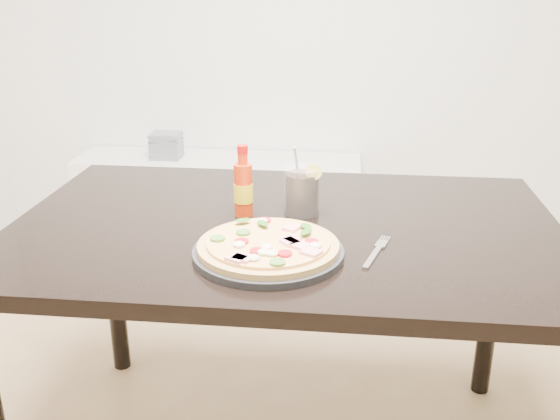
# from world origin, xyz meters

# --- Properties ---
(dining_table) EXTENTS (1.40, 0.90, 0.75)m
(dining_table) POSITION_xyz_m (-0.32, 0.64, 0.67)
(dining_table) COLOR black
(dining_table) RESTS_ON ground
(plate) EXTENTS (0.34, 0.34, 0.02)m
(plate) POSITION_xyz_m (-0.34, 0.43, 0.76)
(plate) COLOR black
(plate) RESTS_ON dining_table
(pizza) EXTENTS (0.32, 0.32, 0.03)m
(pizza) POSITION_xyz_m (-0.33, 0.43, 0.78)
(pizza) COLOR tan
(pizza) RESTS_ON plate
(hot_sauce_bottle) EXTENTS (0.06, 0.06, 0.19)m
(hot_sauce_bottle) POSITION_xyz_m (-0.43, 0.68, 0.83)
(hot_sauce_bottle) COLOR red
(hot_sauce_bottle) RESTS_ON dining_table
(cola_cup) EXTENTS (0.10, 0.10, 0.19)m
(cola_cup) POSITION_xyz_m (-0.28, 0.71, 0.81)
(cola_cup) COLOR black
(cola_cup) RESTS_ON dining_table
(fork) EXTENTS (0.07, 0.19, 0.00)m
(fork) POSITION_xyz_m (-0.09, 0.48, 0.75)
(fork) COLOR silver
(fork) RESTS_ON dining_table
(media_console) EXTENTS (1.40, 0.34, 0.50)m
(media_console) POSITION_xyz_m (-0.80, 2.07, 0.25)
(media_console) COLOR white
(media_console) RESTS_ON ground
(cd_stack) EXTENTS (0.14, 0.12, 0.13)m
(cd_stack) POSITION_xyz_m (-1.05, 2.05, 0.56)
(cd_stack) COLOR slate
(cd_stack) RESTS_ON media_console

